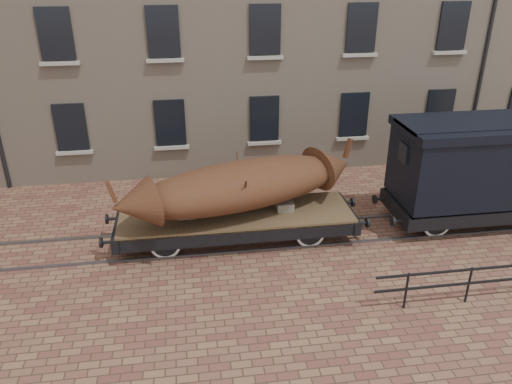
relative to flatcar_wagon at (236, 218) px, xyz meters
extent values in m
plane|color=brown|center=(0.65, 0.00, -0.72)|extent=(90.00, 90.00, 0.00)
cube|color=black|center=(-5.35, 4.96, 1.48)|extent=(1.10, 0.12, 1.70)
cube|color=#A09D91|center=(-5.35, 4.90, 0.53)|extent=(1.30, 0.18, 0.12)
cube|color=black|center=(-1.85, 4.96, 1.48)|extent=(1.10, 0.12, 1.70)
cube|color=#A09D91|center=(-1.85, 4.90, 0.53)|extent=(1.30, 0.18, 0.12)
cube|color=black|center=(1.65, 4.96, 1.48)|extent=(1.10, 0.12, 1.70)
cube|color=#A09D91|center=(1.65, 4.90, 0.53)|extent=(1.30, 0.18, 0.12)
cube|color=black|center=(5.15, 4.96, 1.48)|extent=(1.10, 0.12, 1.70)
cube|color=#A09D91|center=(5.15, 4.90, 0.53)|extent=(1.30, 0.18, 0.12)
cube|color=black|center=(8.65, 4.96, 1.48)|extent=(1.10, 0.12, 1.70)
cube|color=#A09D91|center=(8.65, 4.90, 0.53)|extent=(1.30, 0.18, 0.12)
cube|color=black|center=(-5.35, 4.96, 4.68)|extent=(1.10, 0.12, 1.70)
cube|color=#A09D91|center=(-5.35, 4.90, 3.73)|extent=(1.30, 0.18, 0.12)
cube|color=black|center=(-1.85, 4.96, 4.68)|extent=(1.10, 0.12, 1.70)
cube|color=#A09D91|center=(-1.85, 4.90, 3.73)|extent=(1.30, 0.18, 0.12)
cube|color=black|center=(1.65, 4.96, 4.68)|extent=(1.10, 0.12, 1.70)
cube|color=#A09D91|center=(1.65, 4.90, 3.73)|extent=(1.30, 0.18, 0.12)
cube|color=black|center=(5.15, 4.96, 4.68)|extent=(1.10, 0.12, 1.70)
cube|color=#A09D91|center=(5.15, 4.90, 3.73)|extent=(1.30, 0.18, 0.12)
cube|color=black|center=(8.65, 4.96, 4.68)|extent=(1.10, 0.12, 1.70)
cube|color=#A09D91|center=(8.65, 4.90, 3.73)|extent=(1.30, 0.18, 0.12)
cube|color=#59595E|center=(0.65, -0.72, -0.69)|extent=(30.00, 0.08, 0.06)
cube|color=#59595E|center=(0.65, 0.72, -0.69)|extent=(30.00, 0.08, 0.06)
cylinder|color=black|center=(3.65, -3.80, -0.22)|extent=(0.06, 0.06, 1.00)
cylinder|color=black|center=(5.25, -3.80, -0.22)|extent=(0.06, 0.06, 1.00)
cube|color=brown|center=(0.00, 0.00, 0.13)|extent=(6.79, 1.99, 0.11)
cube|color=black|center=(0.00, -0.92, -0.09)|extent=(6.79, 0.14, 0.41)
cube|color=black|center=(0.00, 0.92, -0.09)|extent=(6.79, 0.14, 0.41)
cube|color=black|center=(-3.39, 0.00, -0.09)|extent=(0.20, 2.08, 0.41)
cylinder|color=black|center=(-3.65, -0.68, -0.09)|extent=(0.32, 0.09, 0.09)
cylinder|color=black|center=(-3.80, -0.68, -0.09)|extent=(0.07, 0.29, 0.29)
cylinder|color=black|center=(-3.65, 0.68, -0.09)|extent=(0.32, 0.09, 0.09)
cylinder|color=black|center=(-3.80, 0.68, -0.09)|extent=(0.07, 0.29, 0.29)
cube|color=black|center=(3.39, 0.00, -0.09)|extent=(0.20, 2.08, 0.41)
cylinder|color=black|center=(3.65, -0.68, -0.09)|extent=(0.32, 0.09, 0.09)
cylinder|color=black|center=(3.80, -0.68, -0.09)|extent=(0.07, 0.29, 0.29)
cylinder|color=black|center=(3.65, 0.68, -0.09)|extent=(0.32, 0.09, 0.09)
cylinder|color=black|center=(3.80, 0.68, -0.09)|extent=(0.07, 0.29, 0.29)
cylinder|color=black|center=(-2.08, 0.00, -0.29)|extent=(0.09, 1.72, 0.09)
cylinder|color=beige|center=(-2.08, -0.72, -0.29)|extent=(0.87, 0.06, 0.87)
cylinder|color=black|center=(-2.08, -0.72, -0.29)|extent=(0.71, 0.09, 0.71)
cube|color=black|center=(-2.08, -0.83, -0.07)|extent=(0.81, 0.07, 0.09)
cylinder|color=beige|center=(-2.08, 0.72, -0.29)|extent=(0.87, 0.06, 0.87)
cylinder|color=black|center=(-2.08, 0.72, -0.29)|extent=(0.71, 0.09, 0.71)
cube|color=black|center=(-2.08, 0.83, -0.07)|extent=(0.81, 0.07, 0.09)
cylinder|color=black|center=(2.08, 0.00, -0.29)|extent=(0.09, 1.72, 0.09)
cylinder|color=beige|center=(2.08, -0.72, -0.29)|extent=(0.87, 0.06, 0.87)
cylinder|color=black|center=(2.08, -0.72, -0.29)|extent=(0.71, 0.09, 0.71)
cube|color=black|center=(2.08, -0.83, -0.07)|extent=(0.81, 0.07, 0.09)
cylinder|color=beige|center=(2.08, 0.72, -0.29)|extent=(0.87, 0.06, 0.87)
cylinder|color=black|center=(2.08, 0.72, -0.29)|extent=(0.71, 0.09, 0.71)
cube|color=black|center=(2.08, 0.83, -0.07)|extent=(0.81, 0.07, 0.09)
cube|color=black|center=(0.00, 0.00, -0.22)|extent=(3.62, 0.05, 0.05)
cube|color=#67614E|center=(-1.45, 0.00, 0.31)|extent=(0.50, 0.45, 0.25)
cube|color=#67614E|center=(1.45, 0.00, 0.31)|extent=(0.50, 0.45, 0.25)
ellipsoid|color=#4A2611|center=(0.17, 0.00, 1.06)|extent=(6.86, 3.87, 1.31)
cone|color=#4A2611|center=(-2.80, -0.91, 1.12)|extent=(1.45, 1.52, 1.24)
cube|color=#4A2611|center=(-3.29, -1.06, 1.60)|extent=(0.29, 0.21, 0.63)
cone|color=#4A2611|center=(3.14, 0.91, 1.12)|extent=(1.45, 1.52, 1.24)
cube|color=#4A2611|center=(3.63, 1.06, 1.60)|extent=(0.29, 0.21, 0.63)
cylinder|color=#402A1D|center=(0.17, -0.53, 0.93)|extent=(0.06, 1.12, 1.53)
cylinder|color=#402A1D|center=(0.17, 0.53, 0.93)|extent=(0.06, 1.12, 1.53)
cube|color=black|center=(7.77, -1.02, -0.07)|extent=(5.58, 0.15, 0.42)
cube|color=black|center=(7.77, 1.02, -0.07)|extent=(5.58, 0.15, 0.42)
cube|color=black|center=(4.98, 0.00, -0.07)|extent=(0.20, 2.23, 0.42)
cylinder|color=black|center=(4.56, -0.74, -0.07)|extent=(0.07, 0.30, 0.30)
cylinder|color=black|center=(4.56, 0.74, -0.07)|extent=(0.07, 0.30, 0.30)
cylinder|color=black|center=(6.00, 0.00, -0.28)|extent=(0.09, 1.77, 0.09)
cylinder|color=beige|center=(6.00, -0.72, -0.28)|extent=(0.89, 0.07, 0.89)
cylinder|color=black|center=(6.00, -0.72, -0.28)|extent=(0.73, 0.09, 0.73)
cylinder|color=beige|center=(6.00, 0.72, -0.28)|extent=(0.89, 0.07, 0.89)
cylinder|color=black|center=(6.00, 0.72, -0.28)|extent=(0.73, 0.09, 0.73)
cube|color=black|center=(7.77, 0.00, 1.28)|extent=(5.58, 2.23, 2.14)
cube|color=black|center=(7.77, 0.00, 2.48)|extent=(5.75, 2.37, 0.26)
cube|color=black|center=(7.77, 0.00, 2.58)|extent=(5.75, 1.58, 0.11)
cube|color=black|center=(4.96, 0.00, 1.79)|extent=(0.07, 0.56, 0.56)
camera|label=1|loc=(-1.34, -12.88, 7.01)|focal=35.00mm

